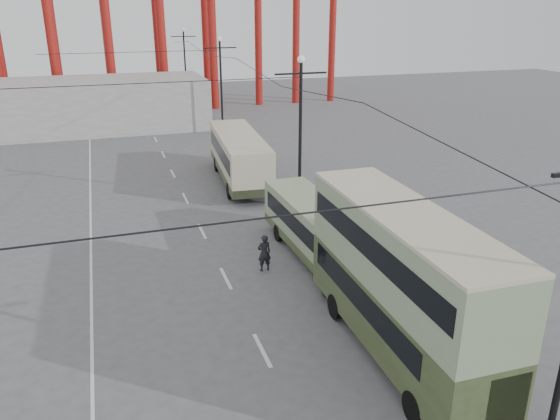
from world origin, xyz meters
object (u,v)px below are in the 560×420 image
object	(u,v)px
double_decker_bus	(402,277)
single_decker_green	(319,231)
single_decker_cream	(239,156)
pedestrian	(264,253)

from	to	relation	value
double_decker_bus	single_decker_green	world-z (taller)	double_decker_bus
double_decker_bus	single_decker_cream	xyz separation A→B (m)	(-0.25, 22.11, -1.17)
double_decker_bus	single_decker_cream	size ratio (longest dim) A/B	0.92
single_decker_green	pedestrian	size ratio (longest dim) A/B	5.50
single_decker_green	pedestrian	bearing A→B (deg)	-178.00
double_decker_bus	pedestrian	bearing A→B (deg)	109.48
single_decker_cream	double_decker_bus	bearing A→B (deg)	-84.74
double_decker_bus	single_decker_cream	world-z (taller)	double_decker_bus
pedestrian	single_decker_cream	bearing A→B (deg)	-103.79
double_decker_bus	pedestrian	xyz separation A→B (m)	(-2.64, 7.93, -2.20)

